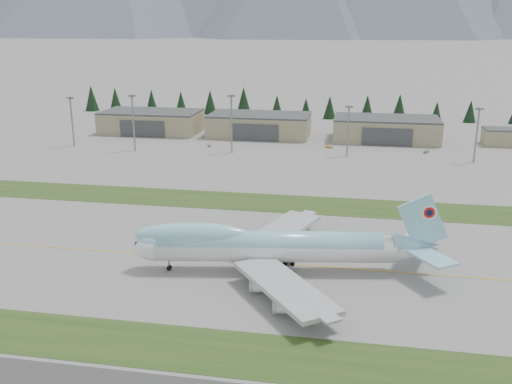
% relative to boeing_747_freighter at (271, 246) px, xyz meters
% --- Properties ---
extents(ground, '(7000.00, 7000.00, 0.00)m').
position_rel_boeing_747_freighter_xyz_m(ground, '(-14.40, 4.23, -6.06)').
color(ground, slate).
rests_on(ground, ground).
extents(grass_strip_near, '(400.00, 14.00, 0.08)m').
position_rel_boeing_747_freighter_xyz_m(grass_strip_near, '(-14.40, -33.77, -6.06)').
color(grass_strip_near, '#264719').
rests_on(grass_strip_near, ground).
extents(grass_strip_far, '(400.00, 18.00, 0.08)m').
position_rel_boeing_747_freighter_xyz_m(grass_strip_far, '(-14.40, 49.23, -6.06)').
color(grass_strip_far, '#264719').
rests_on(grass_strip_far, ground).
extents(taxiway_line_main, '(400.00, 0.40, 0.02)m').
position_rel_boeing_747_freighter_xyz_m(taxiway_line_main, '(-14.40, 4.23, -6.06)').
color(taxiway_line_main, gold).
rests_on(taxiway_line_main, ground).
extents(boeing_747_freighter, '(70.04, 59.51, 18.37)m').
position_rel_boeing_747_freighter_xyz_m(boeing_747_freighter, '(0.00, 0.00, 0.00)').
color(boeing_747_freighter, white).
rests_on(boeing_747_freighter, ground).
extents(hangar_left, '(48.00, 26.60, 10.80)m').
position_rel_boeing_747_freighter_xyz_m(hangar_left, '(-84.40, 154.12, -0.67)').
color(hangar_left, gray).
rests_on(hangar_left, ground).
extents(hangar_center, '(48.00, 26.60, 10.80)m').
position_rel_boeing_747_freighter_xyz_m(hangar_center, '(-29.40, 154.12, -0.67)').
color(hangar_center, gray).
rests_on(hangar_center, ground).
extents(hangar_right, '(48.00, 26.60, 10.80)m').
position_rel_boeing_747_freighter_xyz_m(hangar_right, '(30.60, 154.12, -0.67)').
color(hangar_right, gray).
rests_on(hangar_right, ground).
extents(control_shed, '(14.00, 12.00, 7.60)m').
position_rel_boeing_747_freighter_xyz_m(control_shed, '(80.60, 152.23, -2.26)').
color(control_shed, gray).
rests_on(control_shed, ground).
extents(floodlight_masts, '(197.75, 8.89, 24.88)m').
position_rel_boeing_747_freighter_xyz_m(floodlight_masts, '(-8.75, 115.56, 9.98)').
color(floodlight_masts, gray).
rests_on(floodlight_masts, ground).
extents(service_vehicle_a, '(2.29, 3.72, 1.18)m').
position_rel_boeing_747_freighter_xyz_m(service_vehicle_a, '(-47.44, 126.53, -6.06)').
color(service_vehicle_a, '#BDBDBF').
rests_on(service_vehicle_a, ground).
extents(service_vehicle_b, '(3.62, 2.32, 1.13)m').
position_rel_boeing_747_freighter_xyz_m(service_vehicle_b, '(5.57, 132.45, -6.06)').
color(service_vehicle_b, '#BA882E').
rests_on(service_vehicle_b, ground).
extents(service_vehicle_c, '(2.98, 3.97, 1.07)m').
position_rel_boeing_747_freighter_xyz_m(service_vehicle_c, '(46.64, 129.98, -6.06)').
color(service_vehicle_c, '#9D9DA1').
rests_on(service_vehicle_c, ground).
extents(conifer_belt, '(273.99, 16.18, 16.67)m').
position_rel_boeing_747_freighter_xyz_m(conifer_belt, '(-24.94, 215.58, 1.17)').
color(conifer_belt, black).
rests_on(conifer_belt, ground).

